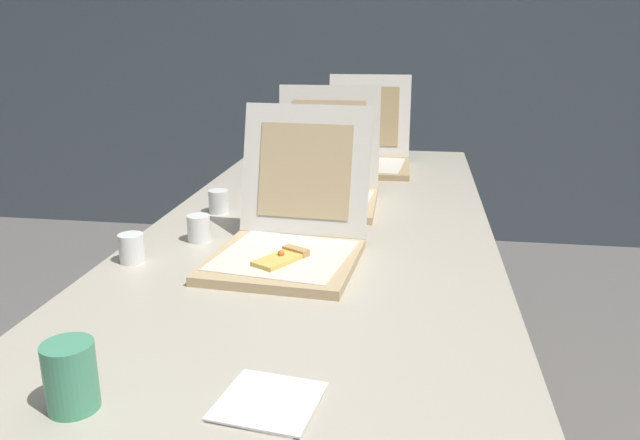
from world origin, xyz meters
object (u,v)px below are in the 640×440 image
Objects in this scene: pizza_box_middle at (323,188)px; cup_white_far at (280,178)px; cup_white_near_left at (132,248)px; cup_printed_front at (71,376)px; pizza_box_front at (288,239)px; napkin_pile at (268,401)px; pizza_box_back at (367,155)px; cup_white_near_center at (199,228)px; table at (322,237)px; cup_white_mid at (219,201)px.

pizza_box_middle is 5.70× the size of cup_white_far.
cup_white_near_left is at bearing -123.90° from pizza_box_middle.
cup_printed_front is (-0.20, -1.15, 0.00)m from pizza_box_middle.
napkin_pile is (0.09, -0.60, -0.05)m from pizza_box_front.
pizza_box_front is 0.37m from cup_white_near_left.
pizza_box_front is at bearing 98.49° from napkin_pile.
pizza_box_back is at bearing 53.24° from cup_white_far.
cup_white_near_center is 1.00× the size of cup_white_far.
table is 0.34m from cup_white_mid.
pizza_box_middle is 0.33m from cup_white_mid.
pizza_box_back is 6.05× the size of cup_white_mid.
cup_white_far is (-0.18, 0.18, -0.02)m from pizza_box_middle.
cup_white_near_center is 1.00× the size of cup_white_near_left.
cup_white_near_center is at bearing -124.43° from pizza_box_middle.
cup_white_mid is at bearing 170.83° from table.
pizza_box_middle is 5.70× the size of cup_white_near_center.
cup_white_near_center is 0.60m from cup_white_far.
pizza_box_middle is 2.37× the size of napkin_pile.
cup_white_near_center is 0.75m from cup_printed_front.
napkin_pile is at bearing 11.04° from cup_printed_front.
pizza_box_front is 1.08× the size of pizza_box_back.
cup_white_mid is at bearing 96.28° from cup_white_near_center.
pizza_box_front is at bearing -92.10° from pizza_box_middle.
pizza_box_front is at bearing -20.50° from cup_white_near_center.
table is 0.99m from cup_printed_front.
pizza_box_back is 1.02m from cup_white_near_center.
pizza_box_front is 0.68m from cup_printed_front.
pizza_box_middle is at bearing 80.29° from cup_printed_front.
cup_white_far is at bearing 70.51° from cup_white_mid.
napkin_pile is at bearing -86.60° from table.
pizza_box_back is (0.10, 1.05, 0.00)m from pizza_box_front.
napkin_pile is at bearing -63.48° from cup_white_near_center.
cup_white_near_left is 0.44m from cup_white_mid.
pizza_box_middle is 0.56m from pizza_box_back.
pizza_box_front is at bearing -51.22° from cup_white_mid.
pizza_box_back is 0.79m from cup_white_mid.
cup_white_near_center and cup_white_mid have the same top height.
napkin_pile is at bearing -68.54° from cup_white_mid.
table is 0.32m from pizza_box_front.
cup_white_near_left and cup_white_mid have the same top height.
cup_white_near_left reaches higher than napkin_pile.
napkin_pile is at bearing -92.11° from pizza_box_back.
pizza_box_front is 6.54× the size of cup_white_far.
pizza_box_front reaches higher than cup_white_near_center.
cup_white_far is at bearing 133.12° from pizza_box_middle.
cup_white_near_center reaches higher than table.
pizza_box_front is 4.32× the size of cup_printed_front.
pizza_box_front is 2.72× the size of napkin_pile.
cup_white_far is 0.42× the size of napkin_pile.
pizza_box_front reaches higher than table.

